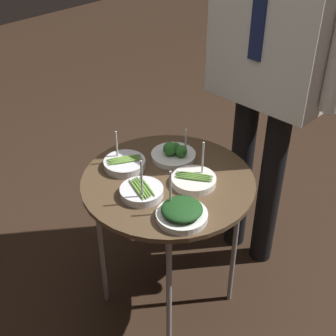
{
  "coord_description": "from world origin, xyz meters",
  "views": [
    {
      "loc": [
        0.95,
        -0.98,
        1.64
      ],
      "look_at": [
        0.0,
        0.0,
        0.7
      ],
      "focal_mm": 50.0,
      "sensor_mm": 36.0,
      "label": 1
    }
  ],
  "objects_px": {
    "bowl_broccoli_center": "(174,154)",
    "waiter_figure": "(273,43)",
    "bowl_asparagus_back_left": "(194,180)",
    "bowl_asparagus_mid_right": "(142,192)",
    "bowl_asparagus_mid_left": "(125,164)",
    "bowl_spinach_far_rim": "(182,212)",
    "serving_cart": "(168,190)"
  },
  "relations": [
    {
      "from": "serving_cart",
      "to": "bowl_broccoli_center",
      "type": "xyz_separation_m",
      "value": [
        -0.08,
        0.11,
        0.07
      ]
    },
    {
      "from": "bowl_asparagus_mid_left",
      "to": "waiter_figure",
      "type": "distance_m",
      "value": 0.71
    },
    {
      "from": "bowl_broccoli_center",
      "to": "waiter_figure",
      "type": "distance_m",
      "value": 0.55
    },
    {
      "from": "bowl_asparagus_mid_right",
      "to": "bowl_spinach_far_rim",
      "type": "height_order",
      "value": "bowl_asparagus_mid_right"
    },
    {
      "from": "bowl_asparagus_back_left",
      "to": "bowl_broccoli_center",
      "type": "relative_size",
      "value": 0.93
    },
    {
      "from": "bowl_asparagus_mid_right",
      "to": "bowl_spinach_far_rim",
      "type": "relative_size",
      "value": 1.02
    },
    {
      "from": "bowl_asparagus_mid_right",
      "to": "waiter_figure",
      "type": "relative_size",
      "value": 0.1
    },
    {
      "from": "bowl_asparagus_back_left",
      "to": "serving_cart",
      "type": "bearing_deg",
      "value": -150.88
    },
    {
      "from": "bowl_asparagus_back_left",
      "to": "bowl_broccoli_center",
      "type": "height_order",
      "value": "bowl_asparagus_back_left"
    },
    {
      "from": "bowl_asparagus_back_left",
      "to": "bowl_spinach_far_rim",
      "type": "relative_size",
      "value": 0.95
    },
    {
      "from": "serving_cart",
      "to": "bowl_asparagus_mid_left",
      "type": "height_order",
      "value": "bowl_asparagus_mid_left"
    },
    {
      "from": "serving_cart",
      "to": "bowl_asparagus_back_left",
      "type": "bearing_deg",
      "value": 29.12
    },
    {
      "from": "serving_cart",
      "to": "bowl_asparagus_mid_right",
      "type": "distance_m",
      "value": 0.15
    },
    {
      "from": "bowl_asparagus_mid_left",
      "to": "bowl_spinach_far_rim",
      "type": "relative_size",
      "value": 0.93
    },
    {
      "from": "bowl_broccoli_center",
      "to": "bowl_asparagus_mid_left",
      "type": "bearing_deg",
      "value": -117.53
    },
    {
      "from": "bowl_broccoli_center",
      "to": "bowl_asparagus_mid_left",
      "type": "distance_m",
      "value": 0.19
    },
    {
      "from": "waiter_figure",
      "to": "bowl_asparagus_mid_left",
      "type": "bearing_deg",
      "value": -111.62
    },
    {
      "from": "serving_cart",
      "to": "waiter_figure",
      "type": "distance_m",
      "value": 0.67
    },
    {
      "from": "waiter_figure",
      "to": "bowl_broccoli_center",
      "type": "bearing_deg",
      "value": -108.83
    },
    {
      "from": "bowl_asparagus_back_left",
      "to": "bowl_spinach_far_rim",
      "type": "bearing_deg",
      "value": -59.68
    },
    {
      "from": "serving_cart",
      "to": "bowl_spinach_far_rim",
      "type": "distance_m",
      "value": 0.23
    },
    {
      "from": "bowl_asparagus_mid_right",
      "to": "bowl_broccoli_center",
      "type": "xyz_separation_m",
      "value": [
        -0.08,
        0.24,
        0.0
      ]
    },
    {
      "from": "bowl_asparagus_back_left",
      "to": "waiter_figure",
      "type": "distance_m",
      "value": 0.59
    },
    {
      "from": "bowl_asparagus_back_left",
      "to": "bowl_asparagus_mid_right",
      "type": "relative_size",
      "value": 0.94
    },
    {
      "from": "serving_cart",
      "to": "bowl_asparagus_back_left",
      "type": "relative_size",
      "value": 4.04
    },
    {
      "from": "bowl_asparagus_mid_right",
      "to": "bowl_broccoli_center",
      "type": "relative_size",
      "value": 1.0
    },
    {
      "from": "bowl_asparagus_back_left",
      "to": "bowl_asparagus_mid_left",
      "type": "height_order",
      "value": "bowl_asparagus_back_left"
    },
    {
      "from": "bowl_spinach_far_rim",
      "to": "bowl_broccoli_center",
      "type": "bearing_deg",
      "value": 137.8
    },
    {
      "from": "serving_cart",
      "to": "waiter_figure",
      "type": "height_order",
      "value": "waiter_figure"
    },
    {
      "from": "bowl_asparagus_back_left",
      "to": "bowl_asparagus_mid_right",
      "type": "distance_m",
      "value": 0.19
    },
    {
      "from": "bowl_broccoli_center",
      "to": "bowl_asparagus_mid_left",
      "type": "xyz_separation_m",
      "value": [
        -0.09,
        -0.17,
        -0.01
      ]
    },
    {
      "from": "bowl_asparagus_mid_right",
      "to": "bowl_asparagus_mid_left",
      "type": "bearing_deg",
      "value": 157.18
    }
  ]
}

